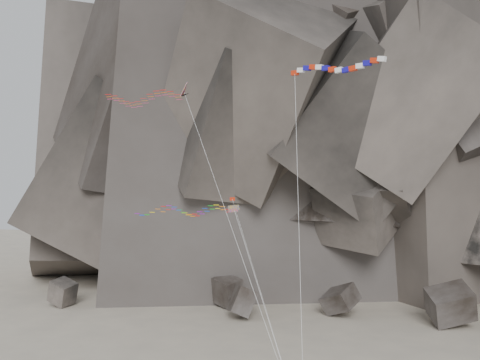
% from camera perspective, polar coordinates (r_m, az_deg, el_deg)
% --- Properties ---
extents(headland, '(110.00, 70.00, 84.00)m').
position_cam_1_polar(headland, '(126.59, 8.91, 10.16)').
color(headland, '#5A514A').
rests_on(headland, ground).
extents(boulder_field, '(79.52, 11.79, 9.06)m').
position_cam_1_polar(boulder_field, '(90.17, 16.64, -11.82)').
color(boulder_field, '#47423F').
rests_on(boulder_field, ground).
extents(delta_kite, '(25.66, 16.06, 29.85)m').
position_cam_1_polar(delta_kite, '(67.32, -9.47, 7.71)').
color(delta_kite, red).
rests_on(delta_kite, ground).
extents(banner_kite, '(8.76, 10.29, 29.95)m').
position_cam_1_polar(banner_kite, '(54.30, 9.04, 10.26)').
color(banner_kite, red).
rests_on(banner_kite, ground).
extents(parafoil_kite, '(20.73, 13.28, 16.88)m').
position_cam_1_polar(parafoil_kite, '(62.54, -5.68, -2.88)').
color(parafoil_kite, '#EDAC0D').
rests_on(parafoil_kite, ground).
extents(pennant_kite, '(10.01, 13.90, 17.55)m').
position_cam_1_polar(pennant_kite, '(58.08, 0.59, -6.22)').
color(pennant_kite, red).
rests_on(pennant_kite, ground).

